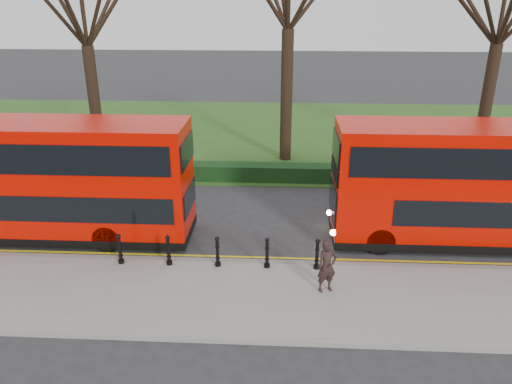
# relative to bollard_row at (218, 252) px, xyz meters

# --- Properties ---
(ground) EXTENTS (120.00, 120.00, 0.00)m
(ground) POSITION_rel_bollard_row_xyz_m (0.19, 1.35, -0.65)
(ground) COLOR #28282B
(ground) RESTS_ON ground
(pavement) EXTENTS (60.00, 4.00, 0.15)m
(pavement) POSITION_rel_bollard_row_xyz_m (0.19, -1.65, -0.57)
(pavement) COLOR gray
(pavement) RESTS_ON ground
(kerb) EXTENTS (60.00, 0.25, 0.16)m
(kerb) POSITION_rel_bollard_row_xyz_m (0.19, 0.35, -0.57)
(kerb) COLOR slate
(kerb) RESTS_ON ground
(grass_verge) EXTENTS (60.00, 18.00, 0.06)m
(grass_verge) POSITION_rel_bollard_row_xyz_m (0.19, 16.35, -0.62)
(grass_verge) COLOR #2C511B
(grass_verge) RESTS_ON ground
(hedge) EXTENTS (60.00, 0.90, 0.80)m
(hedge) POSITION_rel_bollard_row_xyz_m (0.19, 8.15, -0.25)
(hedge) COLOR black
(hedge) RESTS_ON ground
(yellow_line_outer) EXTENTS (60.00, 0.10, 0.01)m
(yellow_line_outer) POSITION_rel_bollard_row_xyz_m (0.19, 0.65, -0.64)
(yellow_line_outer) COLOR yellow
(yellow_line_outer) RESTS_ON ground
(yellow_line_inner) EXTENTS (60.00, 0.10, 0.01)m
(yellow_line_inner) POSITION_rel_bollard_row_xyz_m (0.19, 0.85, -0.64)
(yellow_line_inner) COLOR yellow
(yellow_line_inner) RESTS_ON ground
(tree_left) EXTENTS (6.80, 6.80, 10.63)m
(tree_left) POSITION_rel_bollard_row_xyz_m (-7.81, 11.35, 7.07)
(tree_left) COLOR black
(tree_left) RESTS_ON ground
(tree_right) EXTENTS (7.01, 7.01, 10.96)m
(tree_right) POSITION_rel_bollard_row_xyz_m (12.19, 11.35, 7.31)
(tree_right) COLOR black
(tree_right) RESTS_ON ground
(bollard_row) EXTENTS (6.52, 0.15, 1.00)m
(bollard_row) POSITION_rel_bollard_row_xyz_m (0.00, 0.00, 0.00)
(bollard_row) COLOR black
(bollard_row) RESTS_ON pavement
(bus_lead) EXTENTS (10.77, 2.47, 4.29)m
(bus_lead) POSITION_rel_bollard_row_xyz_m (-6.62, 2.11, 1.51)
(bus_lead) COLOR #CA0B00
(bus_lead) RESTS_ON ground
(bus_rear) EXTENTS (10.77, 2.47, 4.28)m
(bus_rear) POSITION_rel_bollard_row_xyz_m (9.22, 2.43, 1.51)
(bus_rear) COLOR #CA0B00
(bus_rear) RESTS_ON ground
(pedestrian) EXTENTS (0.70, 0.58, 1.64)m
(pedestrian) POSITION_rel_bollard_row_xyz_m (3.38, -1.24, 0.32)
(pedestrian) COLOR black
(pedestrian) RESTS_ON pavement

